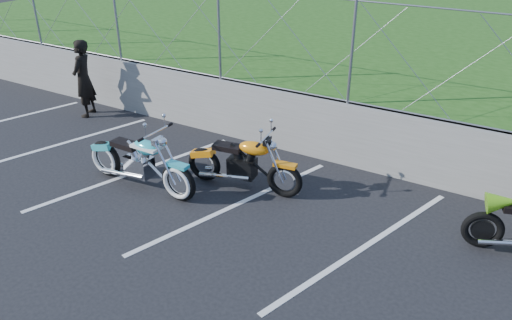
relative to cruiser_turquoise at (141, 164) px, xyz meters
The scene contains 8 objects.
ground 2.01m from the cruiser_turquoise, 18.30° to the right, with size 90.00×90.00×0.00m, color black.
retaining_wall 3.43m from the cruiser_turquoise, 57.36° to the left, with size 30.00×0.22×1.30m, color slate.
grass_field 13.02m from the cruiser_turquoise, 81.83° to the left, with size 30.00×20.00×1.30m, color #214E15.
chain_link_fence 3.87m from the cruiser_turquoise, 57.36° to the left, with size 28.00×0.03×2.00m.
parking_lines 3.12m from the cruiser_turquoise, ahead, with size 18.29×4.31×0.01m.
cruiser_turquoise is the anchor object (origin of this frame).
naked_orange 1.92m from the cruiser_turquoise, 29.69° to the left, with size 2.31×0.78×1.15m.
person_standing 4.25m from the cruiser_turquoise, 150.72° to the left, with size 0.70×0.46×1.92m, color black.
Camera 1 is at (4.13, -5.34, 4.77)m, focal length 35.00 mm.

